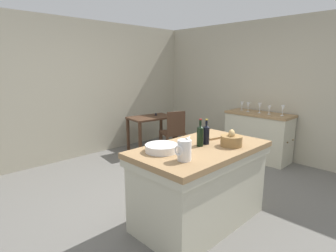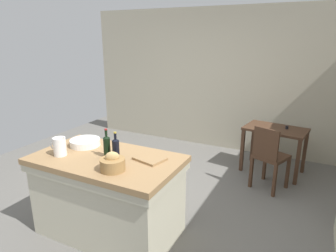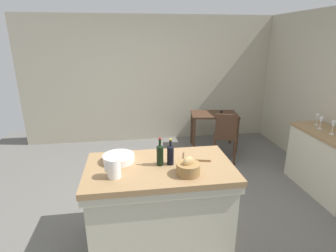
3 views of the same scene
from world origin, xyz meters
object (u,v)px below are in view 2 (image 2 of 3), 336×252
at_px(writing_desk, 275,135).
at_px(bread_basket, 113,164).
at_px(wash_bowl, 85,142).
at_px(island_table, 108,192).
at_px(wine_bottle_dark, 116,148).
at_px(wooden_chair, 269,156).
at_px(wine_bottle_amber, 107,146).
at_px(pitcher, 60,146).
at_px(cutting_board, 150,159).

xyz_separation_m(writing_desk, bread_basket, (-1.12, -2.62, 0.34)).
distance_m(wash_bowl, bread_basket, 0.78).
xyz_separation_m(island_table, wash_bowl, (-0.42, 0.17, 0.45)).
relative_size(bread_basket, wine_bottle_dark, 0.82).
bearing_deg(wash_bowl, wooden_chair, 41.51).
xyz_separation_m(wine_bottle_dark, wine_bottle_amber, (-0.11, -0.00, 0.01)).
xyz_separation_m(island_table, wooden_chair, (1.38, 1.77, 0.03)).
height_order(pitcher, wine_bottle_amber, wine_bottle_amber).
xyz_separation_m(writing_desk, wash_bowl, (-1.79, -2.23, 0.31)).
bearing_deg(bread_basket, island_table, 139.14).
height_order(pitcher, wine_bottle_dark, wine_bottle_dark).
xyz_separation_m(island_table, wine_bottle_amber, (0.01, 0.02, 0.53)).
bearing_deg(wine_bottle_amber, island_table, -107.92).
relative_size(wooden_chair, bread_basket, 3.96).
bearing_deg(bread_basket, wine_bottle_dark, 119.75).
relative_size(writing_desk, wine_bottle_amber, 3.22).
xyz_separation_m(pitcher, wine_bottle_dark, (0.57, 0.19, 0.01)).
bearing_deg(pitcher, cutting_board, 19.58).
bearing_deg(bread_basket, cutting_board, 63.31).
distance_m(wash_bowl, wine_bottle_dark, 0.57).
xyz_separation_m(wash_bowl, bread_basket, (0.68, -0.39, 0.03)).
distance_m(bread_basket, wine_bottle_dark, 0.28).
bearing_deg(wine_bottle_dark, wooden_chair, 54.02).
bearing_deg(pitcher, island_table, 20.56).
relative_size(pitcher, cutting_board, 0.81).
relative_size(wine_bottle_dark, wine_bottle_amber, 0.94).
distance_m(wooden_chair, wash_bowl, 2.45).
bearing_deg(bread_basket, pitcher, 176.25).
distance_m(island_table, bread_basket, 0.58).
bearing_deg(wine_bottle_dark, writing_desk, 62.20).
relative_size(pitcher, bread_basket, 1.01).
height_order(writing_desk, wash_bowl, wash_bowl).
height_order(island_table, wash_bowl, wash_bowl).
bearing_deg(writing_desk, island_table, -119.72).
distance_m(wooden_chair, wine_bottle_dark, 2.22).
bearing_deg(wooden_chair, cutting_board, -120.30).
height_order(wooden_chair, wash_bowl, wash_bowl).
relative_size(writing_desk, wooden_chair, 1.05).
bearing_deg(writing_desk, wash_bowl, -128.81).
distance_m(island_table, wash_bowl, 0.64).
xyz_separation_m(wooden_chair, bread_basket, (-1.13, -1.99, 0.45)).
xyz_separation_m(island_table, bread_basket, (0.25, -0.22, 0.48)).
xyz_separation_m(pitcher, wash_bowl, (0.03, 0.34, -0.06)).
bearing_deg(wooden_chair, island_table, -128.05).
bearing_deg(wooden_chair, wash_bowl, -138.49).
height_order(writing_desk, wine_bottle_dark, wine_bottle_dark).
bearing_deg(island_table, cutting_board, 18.54).
height_order(bread_basket, wine_bottle_dark, wine_bottle_dark).
xyz_separation_m(island_table, cutting_board, (0.44, 0.15, 0.42)).
relative_size(wooden_chair, wine_bottle_amber, 3.05).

